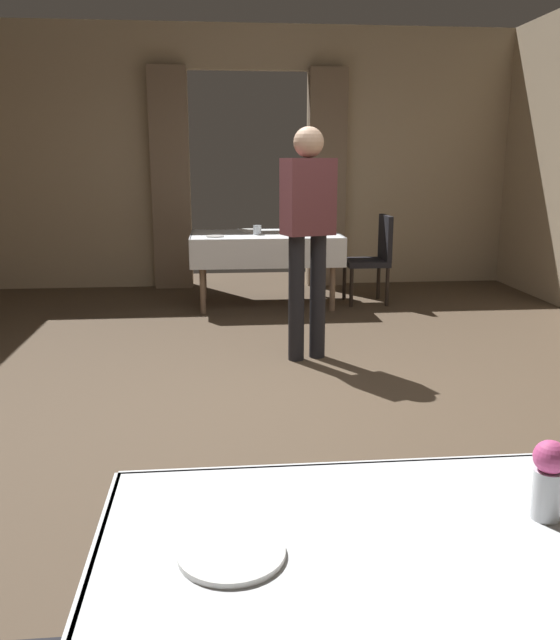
# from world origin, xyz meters

# --- Properties ---
(ground) EXTENTS (10.08, 10.08, 0.00)m
(ground) POSITION_xyz_m (0.00, 0.00, 0.00)
(ground) COLOR #4C3D2D
(wall_back) EXTENTS (6.40, 0.27, 3.00)m
(wall_back) POSITION_xyz_m (0.00, 4.18, 1.51)
(wall_back) COLOR tan
(wall_back) RESTS_ON ground
(dining_table_near) EXTENTS (1.53, 0.88, 0.75)m
(dining_table_near) POSITION_xyz_m (0.11, -2.78, 0.66)
(dining_table_near) COLOR #7A604C
(dining_table_near) RESTS_ON ground
(dining_table_mid) EXTENTS (1.54, 0.99, 0.75)m
(dining_table_mid) POSITION_xyz_m (0.10, 2.98, 0.66)
(dining_table_mid) COLOR #7A604C
(dining_table_mid) RESTS_ON ground
(chair_mid_right) EXTENTS (0.44, 0.44, 0.93)m
(chair_mid_right) POSITION_xyz_m (1.25, 2.97, 0.52)
(chair_mid_right) COLOR black
(chair_mid_right) RESTS_ON ground
(flower_vase_near) EXTENTS (0.07, 0.07, 0.17)m
(flower_vase_near) POSITION_xyz_m (0.27, -2.64, 0.84)
(flower_vase_near) COLOR silver
(flower_vase_near) RESTS_ON dining_table_near
(plate_near_b) EXTENTS (0.21, 0.21, 0.01)m
(plate_near_b) POSITION_xyz_m (-0.39, -2.72, 0.76)
(plate_near_b) COLOR white
(plate_near_b) RESTS_ON dining_table_near
(plate_mid_a) EXTENTS (0.18, 0.18, 0.01)m
(plate_mid_a) POSITION_xyz_m (-0.42, 2.73, 0.76)
(plate_mid_a) COLOR white
(plate_mid_a) RESTS_ON dining_table_mid
(plate_mid_b) EXTENTS (0.21, 0.21, 0.01)m
(plate_mid_b) POSITION_xyz_m (-0.05, 3.33, 0.76)
(plate_mid_b) COLOR white
(plate_mid_b) RESTS_ON dining_table_mid
(glass_mid_c) EXTENTS (0.08, 0.08, 0.10)m
(glass_mid_c) POSITION_xyz_m (0.01, 2.88, 0.80)
(glass_mid_c) COLOR silver
(glass_mid_c) RESTS_ON dining_table_mid
(person_waiter_by_doorway) EXTENTS (0.41, 0.32, 1.72)m
(person_waiter_by_doorway) POSITION_xyz_m (0.27, 0.99, 1.02)
(person_waiter_by_doorway) COLOR black
(person_waiter_by_doorway) RESTS_ON ground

